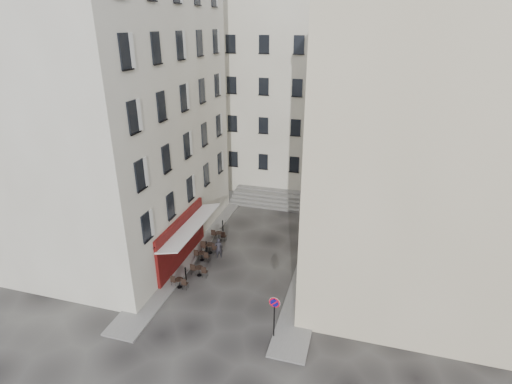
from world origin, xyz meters
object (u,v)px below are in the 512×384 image
(bistro_table_a, at_px, (180,282))
(no_parking_sign, at_px, (274,310))
(pedestrian, at_px, (219,248))
(bistro_table_b, at_px, (199,270))

(bistro_table_a, bearing_deg, no_parking_sign, -21.30)
(bistro_table_a, xyz_separation_m, pedestrian, (1.14, 4.05, 0.37))
(no_parking_sign, bearing_deg, pedestrian, 136.13)
(bistro_table_a, bearing_deg, bistro_table_b, 65.96)
(bistro_table_b, bearing_deg, no_parking_sign, -34.45)
(bistro_table_b, relative_size, pedestrian, 0.76)
(bistro_table_b, distance_m, pedestrian, 2.56)
(pedestrian, bearing_deg, no_parking_sign, 105.15)
(bistro_table_b, bearing_deg, bistro_table_a, -114.04)
(bistro_table_b, height_order, pedestrian, pedestrian)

